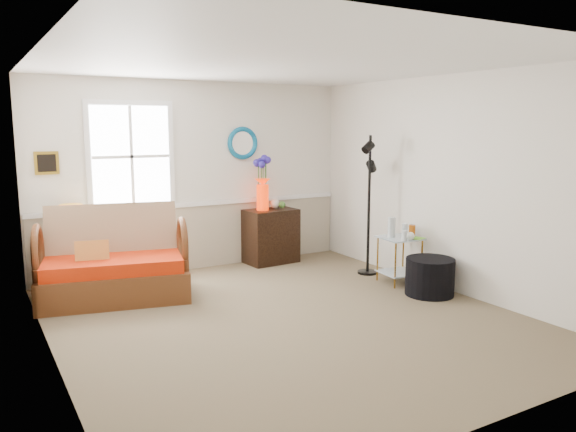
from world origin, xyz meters
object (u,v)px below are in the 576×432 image
cabinet (271,236)px  ottoman (430,277)px  lamp_stand (76,266)px  floor_lamp (369,206)px  side_table (399,260)px  loveseat (113,254)px

cabinet → ottoman: cabinet is taller
lamp_stand → cabinet: 2.73m
floor_lamp → cabinet: bearing=116.7°
lamp_stand → floor_lamp: 3.84m
lamp_stand → ottoman: 4.32m
lamp_stand → cabinet: (2.72, -0.04, 0.11)m
side_table → floor_lamp: floor_lamp is taller
side_table → ottoman: (-0.04, -0.59, -0.08)m
loveseat → side_table: size_ratio=2.76×
side_table → ottoman: size_ratio=1.04×
lamp_stand → loveseat: bearing=-66.6°
loveseat → cabinet: loveseat is taller
cabinet → lamp_stand: bearing=175.4°
lamp_stand → cabinet: cabinet is taller
floor_lamp → ottoman: size_ratio=3.25×
lamp_stand → side_table: 4.06m
floor_lamp → side_table: bearing=-91.4°
cabinet → side_table: bearing=-67.1°
floor_lamp → loveseat: bearing=162.5°
cabinet → ottoman: size_ratio=1.37×
loveseat → lamp_stand: size_ratio=2.93×
loveseat → ottoman: loveseat is taller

